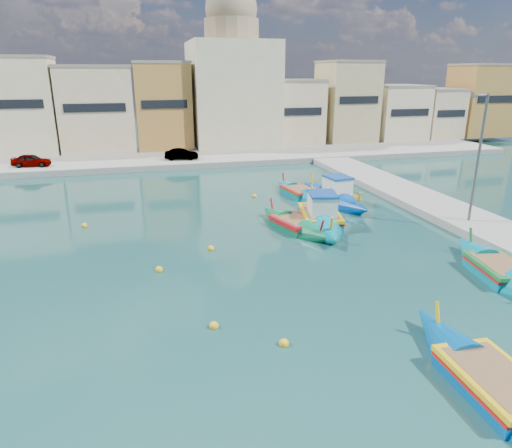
{
  "coord_description": "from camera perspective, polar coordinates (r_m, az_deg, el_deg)",
  "views": [
    {
      "loc": [
        -1.9,
        -16.38,
        9.12
      ],
      "look_at": [
        4.0,
        6.0,
        1.4
      ],
      "focal_mm": 32.0,
      "sensor_mm": 36.0,
      "label": 1
    }
  ],
  "objects": [
    {
      "name": "church_block",
      "position": [
        57.63,
        -2.99,
        17.71
      ],
      "size": [
        10.0,
        10.0,
        19.1
      ],
      "color": "beige",
      "rests_on": "ground"
    },
    {
      "name": "luzzu_green",
      "position": [
        27.94,
        4.85,
        -0.15
      ],
      "size": [
        3.81,
        7.51,
        2.29
      ],
      "color": "#0A6F46",
      "rests_on": "ground"
    },
    {
      "name": "luzzu_blue_cabin",
      "position": [
        33.99,
        9.64,
        3.29
      ],
      "size": [
        3.34,
        9.13,
        3.16
      ],
      "color": "#00409F",
      "rests_on": "ground"
    },
    {
      "name": "parked_cars",
      "position": [
        48.61,
        -26.72,
        7.08
      ],
      "size": [
        27.88,
        1.94,
        1.19
      ],
      "color": "#4C1919",
      "rests_on": "north_quay"
    },
    {
      "name": "mooring_buoys",
      "position": [
        23.74,
        -2.61,
        -3.96
      ],
      "size": [
        19.74,
        19.95,
        0.36
      ],
      "color": "yellow",
      "rests_on": "ground"
    },
    {
      "name": "north_quay",
      "position": [
        49.22,
        -12.43,
        7.69
      ],
      "size": [
        80.0,
        8.0,
        0.6
      ],
      "primitive_type": "cube",
      "color": "gray",
      "rests_on": "ground"
    },
    {
      "name": "luzzu_blue_south",
      "position": [
        16.02,
        27.67,
        -17.55
      ],
      "size": [
        2.39,
        8.75,
        2.5
      ],
      "color": "#0056A4",
      "rests_on": "ground"
    },
    {
      "name": "luzzu_turquoise_cabin",
      "position": [
        29.15,
        8.02,
        0.84
      ],
      "size": [
        4.44,
        10.43,
        3.27
      ],
      "color": "#00849D",
      "rests_on": "ground"
    },
    {
      "name": "luzzu_cyan_mid",
      "position": [
        35.51,
        5.41,
        3.87
      ],
      "size": [
        2.93,
        7.79,
        2.25
      ],
      "color": "#0077A4",
      "rests_on": "ground"
    },
    {
      "name": "quay_street_lamp",
      "position": [
        29.97,
        25.94,
        7.42
      ],
      "size": [
        1.18,
        0.16,
        8.0
      ],
      "color": "#595B60",
      "rests_on": "ground"
    },
    {
      "name": "luzzu_cyan_south",
      "position": [
        24.23,
        28.2,
        -5.31
      ],
      "size": [
        3.48,
        8.27,
        2.5
      ],
      "color": "#00879D",
      "rests_on": "ground"
    },
    {
      "name": "north_townhouses",
      "position": [
        56.55,
        -6.19,
        14.16
      ],
      "size": [
        83.2,
        7.87,
        10.19
      ],
      "color": "beige",
      "rests_on": "ground"
    },
    {
      "name": "ground",
      "position": [
        18.85,
        -7.25,
        -10.66
      ],
      "size": [
        160.0,
        160.0,
        0.0
      ],
      "primitive_type": "plane",
      "color": "#133938",
      "rests_on": "ground"
    }
  ]
}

